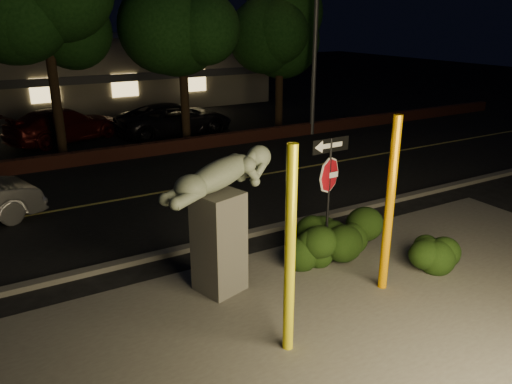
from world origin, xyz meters
TOP-DOWN VIEW (x-y plane):
  - ground at (0.00, 10.00)m, footprint 90.00×90.00m
  - patio at (0.00, -1.00)m, footprint 14.00×6.00m
  - road at (0.00, 7.00)m, footprint 80.00×8.00m
  - lane_marking at (0.00, 7.00)m, footprint 80.00×0.12m
  - curb at (0.00, 2.90)m, footprint 80.00×0.25m
  - brick_wall at (0.00, 11.30)m, footprint 40.00×0.35m
  - parking_lot at (0.00, 17.00)m, footprint 40.00×12.00m
  - building at (0.00, 24.99)m, footprint 22.00×10.20m
  - tree_far_c at (2.50, 12.80)m, footprint 4.80×4.80m
  - tree_far_d at (7.50, 13.30)m, footprint 4.40×4.40m
  - yellow_pole_left at (-1.54, -1.23)m, footprint 0.17×0.17m
  - yellow_pole_right at (1.14, -0.55)m, footprint 0.17×0.17m
  - signpost at (0.89, 0.96)m, footprint 0.93×0.08m
  - sculpture at (-1.63, 1.00)m, footprint 2.53×1.32m
  - hedge_center at (0.85, 1.09)m, footprint 2.37×1.75m
  - hedge_right at (1.51, 0.83)m, footprint 1.90×1.38m
  - hedge_far_right at (2.82, -0.41)m, footprint 1.51×1.16m
  - parked_car_darkred at (-2.01, 15.32)m, footprint 5.32×3.68m
  - parked_car_dark at (2.53, 14.14)m, footprint 5.26×2.62m

SIDE VIEW (x-z plane):
  - ground at x=0.00m, z-range 0.00..0.00m
  - road at x=0.00m, z-range 0.00..0.01m
  - parking_lot at x=0.00m, z-range 0.00..0.01m
  - patio at x=0.00m, z-range 0.00..0.02m
  - lane_marking at x=0.00m, z-range 0.02..0.02m
  - curb at x=0.00m, z-range 0.00..0.12m
  - brick_wall at x=0.00m, z-range 0.00..0.50m
  - hedge_far_right at x=2.82m, z-range 0.00..0.93m
  - hedge_right at x=1.51m, z-range 0.00..1.12m
  - hedge_center at x=0.85m, z-range 0.00..1.12m
  - parked_car_darkred at x=-2.01m, z-range 0.00..1.43m
  - parked_car_dark at x=2.53m, z-range 0.00..1.43m
  - sculpture at x=-1.63m, z-range 0.32..3.03m
  - yellow_pole_left at x=-1.54m, z-range 0.00..3.41m
  - yellow_pole_right at x=1.14m, z-range 0.00..3.46m
  - signpost at x=0.89m, z-range 0.58..3.33m
  - building at x=0.00m, z-range 0.00..4.00m
  - tree_far_d at x=7.50m, z-range 1.71..9.13m
  - tree_far_c at x=2.50m, z-range 1.74..9.58m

